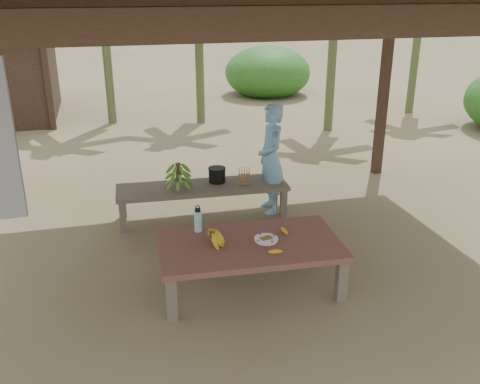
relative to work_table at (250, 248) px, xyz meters
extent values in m
plane|color=brown|center=(0.14, 0.59, -0.43)|extent=(80.00, 80.00, 0.00)
cube|color=black|center=(2.94, 2.89, 0.92)|extent=(0.13, 0.13, 2.70)
cube|color=black|center=(0.14, -1.71, 2.27)|extent=(5.80, 0.14, 0.18)
cube|color=brown|center=(-0.84, -0.38, -0.21)|extent=(0.11, 0.11, 0.44)
cube|color=brown|center=(0.80, -0.46, -0.21)|extent=(0.11, 0.11, 0.44)
cube|color=brown|center=(-0.80, 0.46, -0.21)|extent=(0.11, 0.11, 0.44)
cube|color=brown|center=(0.84, 0.38, -0.21)|extent=(0.11, 0.11, 0.44)
cube|color=maroon|center=(0.00, 0.00, 0.04)|extent=(1.85, 1.09, 0.06)
cube|color=brown|center=(-1.18, 1.63, -0.23)|extent=(0.08, 0.08, 0.40)
cube|color=brown|center=(0.88, 1.53, -0.23)|extent=(0.08, 0.08, 0.40)
cube|color=brown|center=(-1.15, 2.09, -0.23)|extent=(0.08, 0.08, 0.40)
cube|color=brown|center=(0.90, 1.99, -0.23)|extent=(0.08, 0.08, 0.40)
cube|color=brown|center=(-0.14, 1.81, -0.01)|extent=(2.23, 0.70, 0.05)
cylinder|color=white|center=(0.17, -0.01, 0.07)|extent=(0.22, 0.22, 0.01)
cylinder|color=white|center=(0.17, -0.01, 0.09)|extent=(0.24, 0.24, 0.02)
cube|color=brown|center=(0.17, -0.01, 0.09)|extent=(0.14, 0.11, 0.02)
ellipsoid|color=yellow|center=(0.17, -0.29, 0.09)|extent=(0.15, 0.05, 0.04)
ellipsoid|color=yellow|center=(0.41, 0.12, 0.09)|extent=(0.06, 0.14, 0.04)
cylinder|color=#44D4D5|center=(-0.45, 0.38, 0.18)|extent=(0.08, 0.08, 0.22)
cylinder|color=black|center=(-0.45, 0.38, 0.30)|extent=(0.06, 0.06, 0.03)
torus|color=black|center=(-0.45, 0.38, 0.33)|extent=(0.05, 0.01, 0.05)
cylinder|color=black|center=(0.08, 1.91, 0.11)|extent=(0.22, 0.22, 0.19)
imported|color=#72A8D8|center=(0.79, 1.82, 0.30)|extent=(0.37, 0.55, 1.47)
cylinder|color=#596638|center=(3.25, 5.58, 1.21)|extent=(0.18, 0.18, 3.29)
cylinder|color=#596638|center=(0.78, 6.88, 0.96)|extent=(0.18, 0.18, 2.78)
cylinder|color=#596638|center=(-1.12, 7.34, 1.36)|extent=(0.18, 0.18, 3.59)
cylinder|color=#596638|center=(5.78, 6.62, 1.24)|extent=(0.18, 0.18, 3.36)
camera|label=1|loc=(-1.27, -4.57, 2.47)|focal=40.00mm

